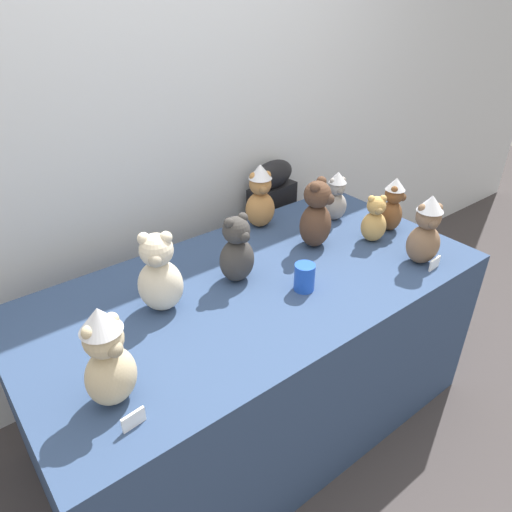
{
  "coord_description": "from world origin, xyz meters",
  "views": [
    {
      "loc": [
        -0.96,
        -0.97,
        1.84
      ],
      "look_at": [
        0.0,
        0.25,
        0.9
      ],
      "focal_mm": 33.2,
      "sensor_mm": 36.0,
      "label": 1
    }
  ],
  "objects_px": {
    "teddy_bear_mocha": "(426,231)",
    "teddy_bear_cocoa": "(316,216)",
    "instrument_case": "(271,242)",
    "teddy_bear_caramel": "(260,197)",
    "teddy_bear_cream": "(159,275)",
    "party_cup_blue": "(304,277)",
    "teddy_bear_ash": "(336,197)",
    "teddy_bear_charcoal": "(237,251)",
    "teddy_bear_chestnut": "(393,205)",
    "display_table": "(256,355)",
    "teddy_bear_honey": "(374,220)",
    "teddy_bear_sand": "(107,358)"
  },
  "relations": [
    {
      "from": "teddy_bear_mocha",
      "to": "teddy_bear_cocoa",
      "type": "distance_m",
      "value": 0.46
    },
    {
      "from": "instrument_case",
      "to": "teddy_bear_caramel",
      "type": "height_order",
      "value": "teddy_bear_caramel"
    },
    {
      "from": "teddy_bear_cream",
      "to": "party_cup_blue",
      "type": "height_order",
      "value": "teddy_bear_cream"
    },
    {
      "from": "teddy_bear_mocha",
      "to": "instrument_case",
      "type": "bearing_deg",
      "value": 124.55
    },
    {
      "from": "teddy_bear_ash",
      "to": "teddy_bear_charcoal",
      "type": "relative_size",
      "value": 0.87
    },
    {
      "from": "instrument_case",
      "to": "teddy_bear_mocha",
      "type": "relative_size",
      "value": 3.22
    },
    {
      "from": "teddy_bear_chestnut",
      "to": "instrument_case",
      "type": "bearing_deg",
      "value": 78.45
    },
    {
      "from": "display_table",
      "to": "teddy_bear_honey",
      "type": "bearing_deg",
      "value": -5.43
    },
    {
      "from": "teddy_bear_charcoal",
      "to": "teddy_bear_sand",
      "type": "xyz_separation_m",
      "value": [
        -0.64,
        -0.28,
        0.03
      ]
    },
    {
      "from": "teddy_bear_ash",
      "to": "party_cup_blue",
      "type": "distance_m",
      "value": 0.64
    },
    {
      "from": "teddy_bear_mocha",
      "to": "teddy_bear_chestnut",
      "type": "height_order",
      "value": "teddy_bear_mocha"
    },
    {
      "from": "teddy_bear_sand",
      "to": "party_cup_blue",
      "type": "xyz_separation_m",
      "value": [
        0.8,
        0.07,
        -0.1
      ]
    },
    {
      "from": "instrument_case",
      "to": "party_cup_blue",
      "type": "height_order",
      "value": "instrument_case"
    },
    {
      "from": "teddy_bear_honey",
      "to": "teddy_bear_cream",
      "type": "xyz_separation_m",
      "value": [
        -1.0,
        0.14,
        0.04
      ]
    },
    {
      "from": "teddy_bear_charcoal",
      "to": "instrument_case",
      "type": "bearing_deg",
      "value": 36.79
    },
    {
      "from": "display_table",
      "to": "teddy_bear_cream",
      "type": "relative_size",
      "value": 5.92
    },
    {
      "from": "teddy_bear_sand",
      "to": "party_cup_blue",
      "type": "relative_size",
      "value": 2.98
    },
    {
      "from": "teddy_bear_mocha",
      "to": "teddy_bear_ash",
      "type": "height_order",
      "value": "teddy_bear_mocha"
    },
    {
      "from": "teddy_bear_ash",
      "to": "teddy_bear_cream",
      "type": "relative_size",
      "value": 0.79
    },
    {
      "from": "teddy_bear_caramel",
      "to": "teddy_bear_cocoa",
      "type": "distance_m",
      "value": 0.31
    },
    {
      "from": "teddy_bear_honey",
      "to": "teddy_bear_sand",
      "type": "height_order",
      "value": "teddy_bear_sand"
    },
    {
      "from": "teddy_bear_mocha",
      "to": "teddy_bear_honey",
      "type": "relative_size",
      "value": 1.37
    },
    {
      "from": "teddy_bear_sand",
      "to": "teddy_bear_mocha",
      "type": "bearing_deg",
      "value": -16.25
    },
    {
      "from": "teddy_bear_cocoa",
      "to": "party_cup_blue",
      "type": "bearing_deg",
      "value": -165.13
    },
    {
      "from": "teddy_bear_caramel",
      "to": "teddy_bear_honey",
      "type": "bearing_deg",
      "value": -33.47
    },
    {
      "from": "teddy_bear_cream",
      "to": "teddy_bear_chestnut",
      "type": "bearing_deg",
      "value": 25.7
    },
    {
      "from": "teddy_bear_ash",
      "to": "teddy_bear_chestnut",
      "type": "distance_m",
      "value": 0.27
    },
    {
      "from": "teddy_bear_charcoal",
      "to": "party_cup_blue",
      "type": "relative_size",
      "value": 2.58
    },
    {
      "from": "teddy_bear_mocha",
      "to": "teddy_bear_sand",
      "type": "relative_size",
      "value": 0.93
    },
    {
      "from": "display_table",
      "to": "teddy_bear_charcoal",
      "type": "distance_m",
      "value": 0.53
    },
    {
      "from": "display_table",
      "to": "instrument_case",
      "type": "height_order",
      "value": "instrument_case"
    },
    {
      "from": "teddy_bear_caramel",
      "to": "instrument_case",
      "type": "bearing_deg",
      "value": 61.04
    },
    {
      "from": "instrument_case",
      "to": "party_cup_blue",
      "type": "distance_m",
      "value": 0.94
    },
    {
      "from": "teddy_bear_charcoal",
      "to": "party_cup_blue",
      "type": "height_order",
      "value": "teddy_bear_charcoal"
    },
    {
      "from": "teddy_bear_charcoal",
      "to": "teddy_bear_cocoa",
      "type": "bearing_deg",
      "value": -2.23
    },
    {
      "from": "teddy_bear_ash",
      "to": "teddy_bear_cream",
      "type": "distance_m",
      "value": 1.03
    },
    {
      "from": "teddy_bear_cream",
      "to": "teddy_bear_sand",
      "type": "relative_size",
      "value": 0.96
    },
    {
      "from": "teddy_bear_charcoal",
      "to": "teddy_bear_honey",
      "type": "bearing_deg",
      "value": -13.94
    },
    {
      "from": "teddy_bear_mocha",
      "to": "teddy_bear_ash",
      "type": "bearing_deg",
      "value": 119.72
    },
    {
      "from": "teddy_bear_ash",
      "to": "teddy_bear_sand",
      "type": "bearing_deg",
      "value": -144.02
    },
    {
      "from": "teddy_bear_mocha",
      "to": "teddy_bear_cocoa",
      "type": "bearing_deg",
      "value": 154.0
    },
    {
      "from": "teddy_bear_mocha",
      "to": "teddy_bear_chestnut",
      "type": "bearing_deg",
      "value": 93.94
    },
    {
      "from": "instrument_case",
      "to": "teddy_bear_cocoa",
      "type": "distance_m",
      "value": 0.7
    },
    {
      "from": "teddy_bear_ash",
      "to": "teddy_bear_caramel",
      "type": "bearing_deg",
      "value": 171.39
    },
    {
      "from": "display_table",
      "to": "instrument_case",
      "type": "bearing_deg",
      "value": 45.88
    },
    {
      "from": "teddy_bear_honey",
      "to": "teddy_bear_sand",
      "type": "distance_m",
      "value": 1.33
    },
    {
      "from": "teddy_bear_sand",
      "to": "instrument_case",
      "type": "bearing_deg",
      "value": 20.33
    },
    {
      "from": "teddy_bear_cocoa",
      "to": "party_cup_blue",
      "type": "distance_m",
      "value": 0.37
    },
    {
      "from": "teddy_bear_mocha",
      "to": "teddy_bear_charcoal",
      "type": "xyz_separation_m",
      "value": [
        -0.69,
        0.37,
        -0.02
      ]
    },
    {
      "from": "party_cup_blue",
      "to": "teddy_bear_caramel",
      "type": "bearing_deg",
      "value": 69.23
    }
  ]
}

